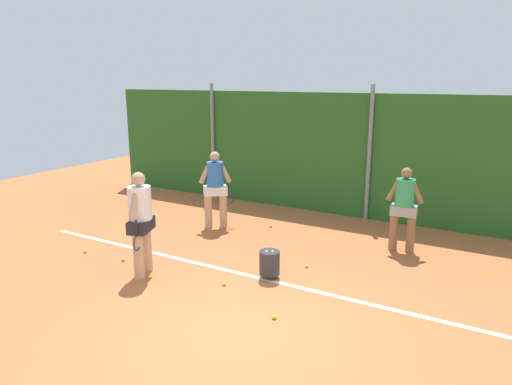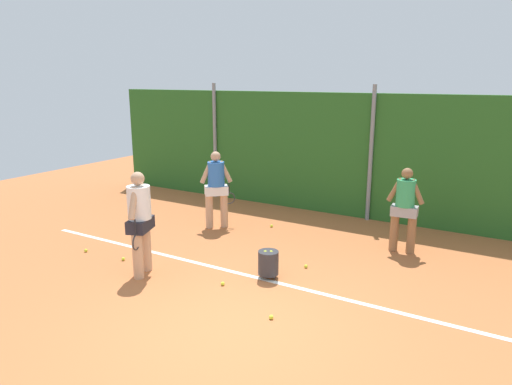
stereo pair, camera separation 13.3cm
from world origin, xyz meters
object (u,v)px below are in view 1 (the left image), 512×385
at_px(tennis_ball_3, 271,226).
at_px(tennis_ball_8, 274,317).
at_px(player_foreground_near, 141,219).
at_px(player_backcourt_far, 404,205).
at_px(ball_hopper, 270,262).
at_px(tennis_ball_7, 273,258).
at_px(tennis_ball_4, 123,260).
at_px(tennis_ball_2, 85,251).
at_px(player_midcourt, 215,186).
at_px(tennis_ball_5, 307,266).
at_px(tennis_ball_1, 224,284).

relative_size(tennis_ball_3, tennis_ball_8, 1.00).
xyz_separation_m(player_foreground_near, player_backcourt_far, (3.72, 3.49, -0.08)).
distance_m(ball_hopper, tennis_ball_7, 0.89).
distance_m(ball_hopper, tennis_ball_4, 2.90).
height_order(ball_hopper, tennis_ball_2, ball_hopper).
bearing_deg(tennis_ball_2, player_foreground_near, -6.69).
relative_size(player_backcourt_far, tennis_ball_7, 26.13).
bearing_deg(player_midcourt, player_backcourt_far, -34.31).
xyz_separation_m(player_backcourt_far, tennis_ball_8, (-0.96, -3.74, -0.94)).
distance_m(tennis_ball_3, tennis_ball_8, 4.31).
height_order(tennis_ball_2, tennis_ball_5, same).
relative_size(tennis_ball_3, tennis_ball_4, 1.00).
distance_m(tennis_ball_5, tennis_ball_7, 0.72).
xyz_separation_m(player_foreground_near, tennis_ball_4, (-0.78, 0.26, -1.01)).
bearing_deg(tennis_ball_8, player_midcourt, 135.33).
xyz_separation_m(tennis_ball_7, tennis_ball_8, (1.08, -2.02, 0.00)).
height_order(player_midcourt, player_backcourt_far, player_midcourt).
relative_size(tennis_ball_4, tennis_ball_5, 1.00).
height_order(tennis_ball_3, tennis_ball_5, same).
bearing_deg(tennis_ball_1, ball_hopper, 51.71).
bearing_deg(tennis_ball_1, tennis_ball_3, 104.24).
bearing_deg(player_foreground_near, tennis_ball_2, -117.27).
height_order(player_backcourt_far, tennis_ball_7, player_backcourt_far).
xyz_separation_m(player_foreground_near, ball_hopper, (2.02, 0.98, -0.76)).
height_order(tennis_ball_2, tennis_ball_3, same).
distance_m(tennis_ball_2, tennis_ball_7, 3.79).
xyz_separation_m(player_midcourt, tennis_ball_1, (1.93, -2.57, -0.98)).
height_order(tennis_ball_1, tennis_ball_8, same).
height_order(player_backcourt_far, tennis_ball_1, player_backcourt_far).
relative_size(player_backcourt_far, tennis_ball_1, 26.13).
height_order(tennis_ball_1, tennis_ball_4, same).
xyz_separation_m(player_foreground_near, tennis_ball_8, (2.76, -0.25, -1.01)).
height_order(player_backcourt_far, ball_hopper, player_backcourt_far).
distance_m(tennis_ball_4, tennis_ball_7, 2.88).
bearing_deg(player_foreground_near, tennis_ball_7, 115.70).
distance_m(player_midcourt, tennis_ball_5, 3.21).
bearing_deg(tennis_ball_1, player_foreground_near, -167.71).
height_order(ball_hopper, tennis_ball_5, ball_hopper).
bearing_deg(tennis_ball_3, tennis_ball_2, -126.51).
bearing_deg(tennis_ball_4, ball_hopper, 14.43).
bearing_deg(player_midcourt, tennis_ball_5, -64.74).
bearing_deg(player_midcourt, tennis_ball_2, -158.86).
height_order(tennis_ball_1, tennis_ball_5, same).
bearing_deg(ball_hopper, tennis_ball_4, -165.57).
distance_m(player_foreground_near, tennis_ball_7, 2.64).
height_order(tennis_ball_7, tennis_ball_8, same).
height_order(player_midcourt, tennis_ball_7, player_midcourt).
relative_size(tennis_ball_3, tennis_ball_5, 1.00).
distance_m(player_foreground_near, player_midcourt, 2.93).
distance_m(player_backcourt_far, ball_hopper, 3.10).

